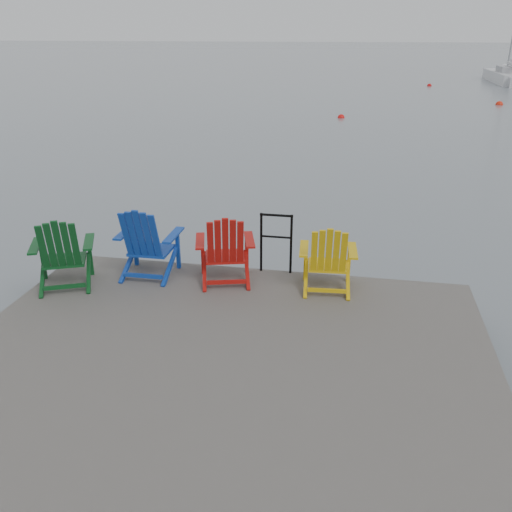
% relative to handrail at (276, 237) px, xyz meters
% --- Properties ---
extents(ground, '(400.00, 400.00, 0.00)m').
position_rel_handrail_xyz_m(ground, '(-0.25, -2.45, -1.04)').
color(ground, slate).
rests_on(ground, ground).
extents(dock, '(6.00, 5.00, 1.40)m').
position_rel_handrail_xyz_m(dock, '(-0.25, -2.45, -0.69)').
color(dock, '#312E2C').
rests_on(dock, ground).
extents(handrail, '(0.48, 0.04, 0.90)m').
position_rel_handrail_xyz_m(handrail, '(0.00, 0.00, 0.00)').
color(handrail, black).
rests_on(handrail, dock).
extents(chair_green, '(1.01, 0.97, 1.04)m').
position_rel_handrail_xyz_m(chair_green, '(-2.80, -1.04, -0.02)').
color(chair_green, '#0B3F18').
rests_on(chair_green, dock).
extents(chair_blue, '(0.86, 0.79, 1.07)m').
position_rel_handrail_xyz_m(chair_blue, '(-1.79, -0.49, -0.00)').
color(chair_blue, '#0E3698').
rests_on(chair_blue, dock).
extents(chair_red, '(0.95, 0.90, 1.03)m').
position_rel_handrail_xyz_m(chair_red, '(-0.64, -0.48, -0.02)').
color(chair_red, '#A3100B').
rests_on(chair_red, dock).
extents(chair_yellow, '(0.82, 0.76, 0.97)m').
position_rel_handrail_xyz_m(chair_yellow, '(0.78, -0.48, -0.05)').
color(chair_yellow, gold).
rests_on(chair_yellow, dock).
extents(sailboat_near, '(2.31, 8.49, 11.68)m').
position_rel_handrail_xyz_m(sailboat_near, '(12.15, 40.38, -0.69)').
color(sailboat_near, silver).
rests_on(sailboat_near, ground).
extents(buoy_b, '(0.33, 0.33, 0.33)m').
position_rel_handrail_xyz_m(buoy_b, '(0.15, 19.08, -1.04)').
color(buoy_b, red).
rests_on(buoy_b, ground).
extents(buoy_c, '(0.40, 0.40, 0.40)m').
position_rel_handrail_xyz_m(buoy_c, '(8.54, 25.56, -1.04)').
color(buoy_c, red).
rests_on(buoy_c, ground).
extents(buoy_d, '(0.34, 0.34, 0.34)m').
position_rel_handrail_xyz_m(buoy_d, '(5.87, 36.18, -1.04)').
color(buoy_d, '#BC0B0B').
rests_on(buoy_d, ground).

